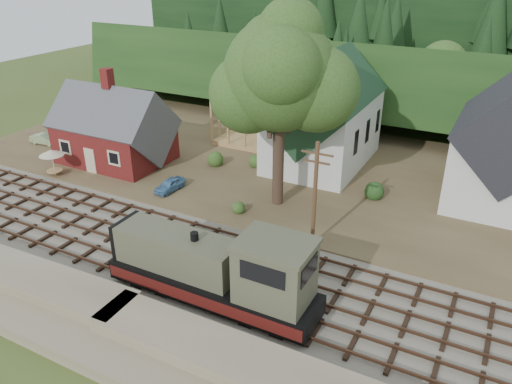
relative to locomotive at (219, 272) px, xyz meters
The scene contains 17 objects.
ground 5.80m from the locomotive, 145.88° to the left, with size 140.00×140.00×0.00m, color #384C1E.
embankment 7.41m from the locomotive, 128.86° to the right, with size 64.00×5.00×1.60m, color #7F7259.
railroad_bed 5.77m from the locomotive, 145.88° to the left, with size 64.00×11.00×0.16m, color #726B5B.
village_flat 21.57m from the locomotive, 101.91° to the left, with size 64.00×26.00×0.30m, color brown.
hillside 45.28m from the locomotive, 95.62° to the left, with size 70.00×28.00×8.00m, color #1E3F19.
ridge 61.20m from the locomotive, 94.15° to the left, with size 80.00×20.00×12.00m, color black.
depot 24.79m from the locomotive, 145.58° to the left, with size 10.80×7.41×9.00m.
church 23.00m from the locomotive, 96.12° to the left, with size 8.40×15.17×13.00m.
farmhouse 25.98m from the locomotive, 58.34° to the left, with size 8.40×10.80×10.60m.
timber_frame 27.11m from the locomotive, 112.65° to the left, with size 8.20×6.20×6.99m.
lattice_tower 33.62m from the locomotive, 108.60° to the left, with size 3.20×3.20×12.12m.
big_tree 15.49m from the locomotive, 99.81° to the left, with size 10.90×8.40×14.70m.
telegraph_pole_near 8.82m from the locomotive, 72.60° to the left, with size 2.20×0.28×8.00m.
locomotive is the anchor object (origin of this frame).
car_blue 15.90m from the locomotive, 137.25° to the left, with size 1.26×3.13×1.07m, color #5486B4.
car_green 33.43m from the locomotive, 155.41° to the left, with size 1.18×3.39×1.12m, color #95B27B.
patio_set 24.54m from the locomotive, 159.73° to the left, with size 2.22×2.22×2.47m.
Camera 1 is at (17.47, -23.15, 18.95)m, focal length 35.00 mm.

